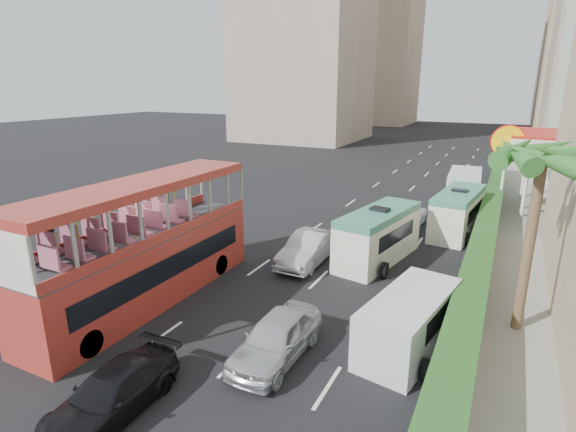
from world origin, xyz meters
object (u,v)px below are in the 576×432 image
Objects in this scene: car_silver_lane_a at (308,263)px; van_asset at (404,227)px; palm_tree at (529,245)px; shell_station at (558,173)px; double_decker_bus at (145,243)px; minibus_near at (378,236)px; car_silver_lane_b at (276,358)px; panel_van_far at (464,186)px; car_black at (114,413)px; minibus_far at (458,212)px; panel_van_near at (409,322)px.

car_silver_lane_a is 8.60m from van_asset.
palm_tree is at bearing -15.20° from car_silver_lane_a.
van_asset is 0.55× the size of shell_station.
double_decker_bus is at bearing -113.71° from van_asset.
car_silver_lane_b is at bearing -82.86° from minibus_near.
panel_van_far reaches higher than van_asset.
van_asset is (0.66, 16.02, 0.00)m from car_silver_lane_b.
car_black is 14.66m from minibus_near.
palm_tree is (9.89, 9.62, 3.38)m from car_black.
palm_tree is (6.43, -10.69, 3.38)m from van_asset.
double_decker_bus is 11.35m from minibus_near.
shell_station is (9.28, 24.33, 2.75)m from car_silver_lane_b.
palm_tree is (6.44, -4.56, 2.06)m from minibus_near.
panel_van_far is at bearing 90.95° from minibus_near.
palm_tree reaches higher than double_decker_bus.
minibus_far reaches higher than van_asset.
panel_van_near is (0.03, -13.70, -0.33)m from minibus_far.
shell_station is (5.56, 8.08, 1.45)m from minibus_far.
panel_van_near is 0.76× the size of palm_tree.
car_silver_lane_b reaches higher than car_black.
palm_tree is (7.08, 5.33, 3.38)m from car_silver_lane_b.
car_black is at bearing -112.90° from shell_station.
car_silver_lane_a is at bearing -119.93° from minibus_far.
shell_station reaches higher than double_decker_bus.
shell_station is (16.00, 23.00, 0.22)m from double_decker_bus.
panel_van_near is at bearing -140.20° from palm_tree.
minibus_far is at bearing -124.54° from shell_station.
car_silver_lane_a is 10.37m from minibus_far.
car_silver_lane_b reaches higher than van_asset.
shell_station is (11.66, 16.36, 2.75)m from car_silver_lane_a.
car_silver_lane_b is 0.73× the size of minibus_near.
van_asset is 3.34m from minibus_far.
car_silver_lane_b is 16.73m from minibus_far.
minibus_far is at bearing 74.98° from minibus_near.
shell_station is (8.63, 8.31, 2.75)m from van_asset.
car_silver_lane_b is 4.65m from panel_van_near.
van_asset is 12.93m from palm_tree.
double_decker_bus is 1.84× the size of minibus_near.
minibus_near reaches higher than car_silver_lane_b.
shell_station is (8.64, 14.44, 1.43)m from minibus_near.
van_asset is at bearing -109.55° from panel_van_far.
panel_van_far is (3.24, 24.82, 1.14)m from car_silver_lane_b.
van_asset is at bearing 88.39° from car_silver_lane_b.
car_silver_lane_a reaches higher than car_silver_lane_b.
car_silver_lane_a is at bearing 148.70° from panel_van_near.
minibus_far is (3.07, 0.23, 1.30)m from van_asset.
palm_tree reaches higher than shell_station.
car_silver_lane_b is 26.19m from shell_station.
shell_station reaches higher than car_silver_lane_b.
double_decker_bus is at bearing -163.17° from panel_van_near.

